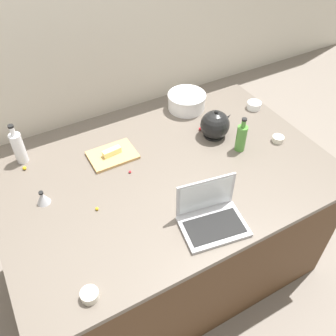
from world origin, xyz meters
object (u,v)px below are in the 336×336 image
Objects in this scene: mixing_bowl_large at (187,101)px; ramekin_small at (278,139)px; ramekin_medium at (254,105)px; ramekin_wide at (90,295)px; bottle_olive at (241,137)px; bottle_vinegar at (18,147)px; kitchen_timer at (43,198)px; kettle at (215,125)px; cutting_board at (112,155)px; laptop at (211,216)px; butter_stick_left at (112,152)px.

mixing_bowl_large reaches higher than ramekin_small.
ramekin_medium is 1.22× the size of ramekin_wide.
bottle_olive is 1.27m from bottle_vinegar.
kitchen_timer reaches higher than ramekin_wide.
kettle is 2.76× the size of ramekin_wide.
ramekin_medium reaches higher than cutting_board.
laptop is 1.14m from bottle_vinegar.
bottle_olive reaches higher than ramekin_small.
kitchen_timer is at bearing 92.52° from ramekin_wide.
ramekin_small is 1.42m from ramekin_wide.
butter_stick_left is at bearing 168.82° from kettle.
ramekin_wide is (-1.05, -0.98, -0.04)m from mixing_bowl_large.
kitchen_timer is (-0.45, -0.16, -0.00)m from butter_stick_left.
butter_stick_left is 1.04m from ramekin_medium.
ramekin_wide is (-0.65, -0.08, -0.03)m from laptop.
bottle_vinegar is at bearing 179.72° from mixing_bowl_large.
bottle_olive is (0.06, -0.52, 0.03)m from mixing_bowl_large.
bottle_olive is at bearing -83.97° from mixing_bowl_large.
ramekin_small is 0.37m from ramekin_medium.
bottle_vinegar reaches higher than cutting_board.
laptop is at bearing -141.08° from bottle_olive.
laptop is at bearing -52.17° from bottle_vinegar.
ramekin_medium is 1.49m from kitchen_timer.
bottle_vinegar is 0.99m from ramekin_wide.
bottle_olive reaches higher than ramekin_medium.
bottle_vinegar is (-0.70, 0.90, 0.06)m from laptop.
cutting_board is at bearing 19.39° from kitchen_timer.
bottle_olive reaches higher than cutting_board.
laptop reaches higher than ramekin_medium.
butter_stick_left is (-0.00, 0.00, 0.03)m from cutting_board.
ramekin_medium is (0.81, 0.67, -0.02)m from laptop.
butter_stick_left is 1.43× the size of kitchen_timer.
ramekin_medium is at bearing 74.51° from ramekin_small.
mixing_bowl_large is 0.46m from ramekin_medium.
bottle_vinegar is 3.60× the size of ramekin_small.
cutting_board is 0.03m from butter_stick_left.
ramekin_wide is at bearing -118.75° from butter_stick_left.
laptop reaches higher than kitchen_timer.
bottle_vinegar is at bearing 171.30° from ramekin_medium.
ramekin_small is (1.41, -0.58, -0.08)m from bottle_vinegar.
ramekin_medium is (1.50, -0.23, -0.08)m from bottle_vinegar.
ramekin_medium is at bearing -29.15° from mixing_bowl_large.
kettle is 0.65m from butter_stick_left.
laptop is 4.44× the size of ramekin_wide.
kitchen_timer is (-1.08, -0.03, -0.04)m from kettle.
laptop reaches higher than kettle.
kitchen_timer reaches higher than ramekin_medium.
ramekin_wide is at bearing -118.82° from cutting_board.
ramekin_small is (0.31, -0.58, -0.04)m from mixing_bowl_large.
bottle_vinegar reaches higher than butter_stick_left.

